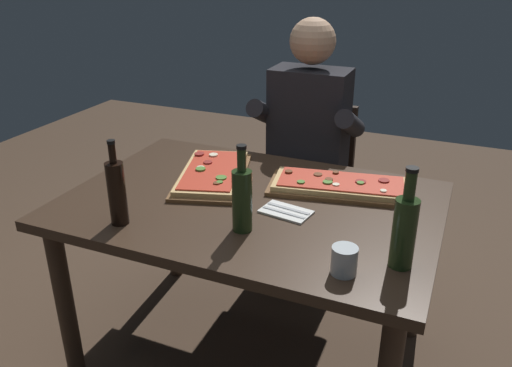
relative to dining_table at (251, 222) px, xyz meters
The scene contains 11 objects.
ground_plane 0.64m from the dining_table, ahead, with size 6.40×6.40×0.00m, color #4C3828.
dining_table is the anchor object (origin of this frame).
pizza_rectangular_front 0.38m from the dining_table, 37.61° to the left, with size 0.60×0.34×0.05m.
pizza_rectangular_left 0.29m from the dining_table, 150.58° to the left, with size 0.41×0.56×0.05m.
wine_bottle_dark 0.53m from the dining_table, 135.38° to the right, with size 0.06×0.06×0.31m.
oil_bottle_amber 0.68m from the dining_table, 21.39° to the right, with size 0.07×0.07×0.32m.
vinegar_bottle_green 0.31m from the dining_table, 73.60° to the right, with size 0.07×0.07×0.31m.
tumbler_near_camera 0.58m from the dining_table, 37.18° to the right, with size 0.08×0.08×0.09m.
napkin_cutlery_set 0.19m from the dining_table, 15.31° to the right, with size 0.19×0.14×0.01m.
diner_chair 0.87m from the dining_table, 91.41° to the left, with size 0.44×0.44×0.87m.
seated_diner 0.74m from the dining_table, 91.65° to the left, with size 0.53×0.41×1.33m.
Camera 1 is at (0.72, -1.64, 1.62)m, focal length 36.60 mm.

